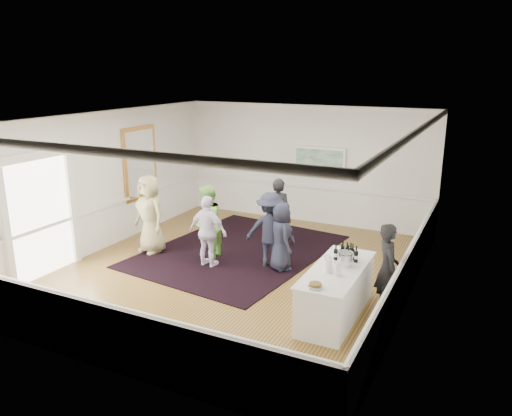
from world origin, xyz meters
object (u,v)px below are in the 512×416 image
at_px(bartender, 387,269).
at_px(nut_bowl, 315,286).
at_px(guest_lilac, 208,232).
at_px(guest_green, 207,223).
at_px(guest_navy, 281,236).
at_px(guest_dark_b, 278,213).
at_px(ice_bucket, 345,259).
at_px(guest_dark_a, 270,230).
at_px(guest_tan, 150,214).
at_px(serving_table, 336,292).

xyz_separation_m(bartender, nut_bowl, (-0.81, -1.42, 0.10)).
bearing_deg(guest_lilac, guest_green, -51.13).
bearing_deg(guest_navy, nut_bowl, 171.44).
bearing_deg(guest_dark_b, nut_bowl, 115.93).
xyz_separation_m(guest_lilac, ice_bucket, (3.21, -0.78, 0.21)).
bearing_deg(guest_navy, guest_dark_b, -16.30).
bearing_deg(guest_dark_b, bartender, 138.61).
bearing_deg(guest_dark_a, nut_bowl, 110.54).
bearing_deg(ice_bucket, guest_navy, 143.36).
bearing_deg(guest_dark_a, ice_bucket, 129.04).
xyz_separation_m(guest_lilac, guest_navy, (1.46, 0.52, -0.05)).
height_order(bartender, guest_navy, bartender).
bearing_deg(bartender, guest_dark_a, 41.55).
relative_size(guest_green, guest_lilac, 1.09).
xyz_separation_m(guest_tan, guest_navy, (3.10, 0.36, -0.18)).
distance_m(guest_tan, guest_navy, 3.13).
bearing_deg(guest_lilac, guest_tan, -1.18).
relative_size(bartender, nut_bowl, 6.94).
height_order(serving_table, bartender, bartender).
distance_m(serving_table, guest_green, 3.60).
bearing_deg(guest_lilac, guest_navy, -156.28).
xyz_separation_m(bartender, guest_dark_a, (-2.68, 1.03, 0.01)).
relative_size(guest_tan, guest_dark_a, 1.11).
height_order(guest_green, guest_dark_a, guest_green).
xyz_separation_m(guest_dark_b, nut_bowl, (2.19, -3.60, 0.07)).
relative_size(guest_tan, ice_bucket, 7.00).
bearing_deg(serving_table, bartender, 35.84).
bearing_deg(guest_tan, bartender, 10.64).
bearing_deg(guest_tan, serving_table, 3.56).
relative_size(guest_dark_b, ice_bucket, 6.46).
bearing_deg(nut_bowl, guest_dark_b, 121.33).
xyz_separation_m(guest_tan, ice_bucket, (4.85, -0.94, 0.08)).
bearing_deg(bartender, guest_tan, 56.35).
relative_size(guest_dark_b, guest_navy, 1.14).
height_order(bartender, guest_lilac, bartender).
height_order(serving_table, ice_bucket, ice_bucket).
distance_m(guest_green, guest_navy, 1.69).
height_order(bartender, guest_dark_a, guest_dark_a).
height_order(guest_dark_a, ice_bucket, guest_dark_a).
relative_size(guest_tan, guest_green, 1.07).
height_order(guest_tan, guest_green, guest_tan).
bearing_deg(bartender, guest_dark_b, 26.50).
relative_size(guest_dark_b, nut_bowl, 7.23).
distance_m(guest_green, guest_lilac, 0.38).
bearing_deg(guest_dark_b, guest_tan, 26.95).
distance_m(guest_green, nut_bowl, 3.92).
height_order(guest_dark_b, guest_navy, guest_dark_b).
distance_m(guest_navy, nut_bowl, 2.87).
height_order(guest_lilac, ice_bucket, guest_lilac).
bearing_deg(guest_tan, nut_bowl, -6.46).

